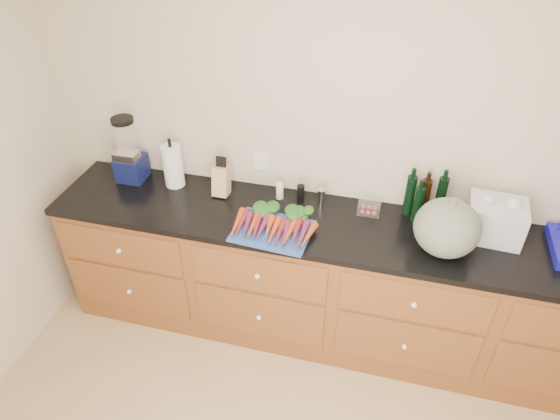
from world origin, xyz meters
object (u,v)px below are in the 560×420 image
(cutting_board, at_px, (273,231))
(carrots, at_px, (274,223))
(paper_towel, at_px, (173,166))
(knife_block, at_px, (221,181))
(squash, at_px, (447,228))
(tomato_box, at_px, (369,208))
(blender_appliance, at_px, (129,153))

(cutting_board, height_order, carrots, carrots)
(paper_towel, xyz_separation_m, knife_block, (0.34, -0.02, -0.05))
(squash, distance_m, tomato_box, 0.52)
(cutting_board, bearing_deg, squash, 4.66)
(cutting_board, height_order, squash, squash)
(blender_appliance, bearing_deg, tomato_box, 0.45)
(squash, height_order, blender_appliance, blender_appliance)
(squash, relative_size, knife_block, 1.83)
(tomato_box, bearing_deg, knife_block, -178.16)
(squash, height_order, knife_block, squash)
(carrots, relative_size, blender_appliance, 1.08)
(carrots, bearing_deg, blender_appliance, 165.13)
(cutting_board, bearing_deg, carrots, 90.00)
(carrots, bearing_deg, knife_block, 147.74)
(knife_block, distance_m, tomato_box, 0.94)
(paper_towel, height_order, knife_block, paper_towel)
(carrots, xyz_separation_m, tomato_box, (0.52, 0.29, -0.01))
(blender_appliance, bearing_deg, paper_towel, 0.45)
(cutting_board, relative_size, tomato_box, 3.32)
(tomato_box, bearing_deg, paper_towel, -179.55)
(cutting_board, height_order, paper_towel, paper_towel)
(squash, bearing_deg, paper_towel, 171.90)
(cutting_board, relative_size, knife_block, 2.30)
(carrots, xyz_separation_m, knife_block, (-0.42, 0.26, 0.06))
(blender_appliance, xyz_separation_m, knife_block, (0.64, -0.02, -0.10))
(squash, xyz_separation_m, blender_appliance, (-2.01, 0.24, 0.03))
(squash, distance_m, knife_block, 1.39)
(blender_appliance, relative_size, knife_block, 2.29)
(cutting_board, relative_size, blender_appliance, 1.00)
(tomato_box, bearing_deg, carrots, -150.59)
(tomato_box, bearing_deg, cutting_board, -147.58)
(squash, xyz_separation_m, paper_towel, (-1.70, 0.24, -0.02))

